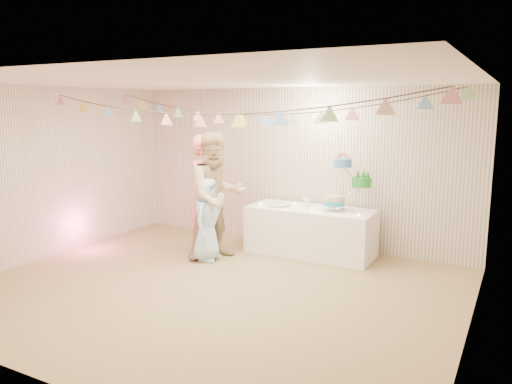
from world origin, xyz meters
The scene contains 23 objects.
floor centered at (0.00, 0.00, 0.00)m, with size 6.00×6.00×0.00m, color olive.
ceiling centered at (0.00, 0.00, 2.60)m, with size 6.00×6.00×0.00m, color silver.
back_wall centered at (0.00, 2.50, 1.30)m, with size 6.00×6.00×0.00m, color silver.
front_wall centered at (0.00, -2.50, 1.30)m, with size 6.00×6.00×0.00m, color silver.
left_wall centered at (-3.00, 0.00, 1.30)m, with size 5.00×5.00×0.00m, color silver.
right_wall centered at (3.00, 0.00, 1.30)m, with size 5.00×5.00×0.00m, color silver.
table centered at (0.51, 2.01, 0.37)m, with size 1.97×0.79×0.74m, color white.
cake_stand centered at (1.06, 2.06, 1.16)m, with size 0.74×0.43×0.82m, color silver, non-canonical shape.
cake_bottom centered at (0.91, 2.00, 0.84)m, with size 0.31×0.31×0.15m, color #26A7B3, non-canonical shape.
cake_middle centered at (1.24, 2.15, 1.11)m, with size 0.27×0.27×0.22m, color #1C8224, non-canonical shape.
cake_top_tier centered at (1.00, 2.03, 1.38)m, with size 0.25×0.25×0.19m, color #3C7BBF, non-canonical shape.
platter centered at (0.00, 1.96, 0.76)m, with size 0.35×0.35×0.02m, color white.
posy centered at (0.41, 2.06, 0.82)m, with size 0.13×0.13×0.14m, color white, non-canonical shape.
person_adult_a centered at (-0.96, 1.30, 0.94)m, with size 0.68×0.45×1.87m, color pink.
person_adult_b centered at (-0.67, 1.16, 0.96)m, with size 0.94×0.73×1.93m, color tan.
person_child centered at (-0.74, 0.98, 0.63)m, with size 0.61×0.40×1.26m, color #9EC7E0.
bunting_back centered at (0.00, 1.10, 2.35)m, with size 5.60×1.10×0.40m, color pink, non-canonical shape.
bunting_front centered at (0.00, -0.20, 2.32)m, with size 5.60×0.90×0.36m, color #72A5E5, non-canonical shape.
tealight_0 centered at (-0.29, 1.86, 0.75)m, with size 0.04×0.04×0.03m, color #FFD88C.
tealight_1 centered at (0.16, 2.19, 0.75)m, with size 0.04×0.04×0.03m, color #FFD88C.
tealight_2 centered at (0.61, 1.79, 0.75)m, with size 0.04×0.04×0.03m, color #FFD88C.
tealight_3 centered at (0.86, 2.23, 0.75)m, with size 0.04×0.04×0.03m, color #FFD88C.
tealight_4 centered at (1.33, 1.83, 0.75)m, with size 0.04×0.04×0.03m, color #FFD88C.
Camera 1 is at (3.37, -5.06, 2.30)m, focal length 35.00 mm.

